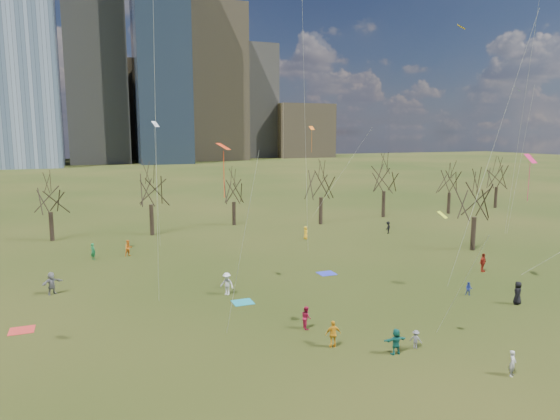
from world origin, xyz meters
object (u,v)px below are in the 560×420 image
object	(u,v)px
blanket_navy	(327,273)
person_2	(306,317)
blanket_crimson	(22,330)
person_1	(512,363)
blanket_teal	(243,302)
person_4	(333,334)

from	to	relation	value
blanket_navy	person_2	bearing A→B (deg)	-122.60
blanket_crimson	person_2	distance (m)	19.40
blanket_navy	person_1	world-z (taller)	person_1
person_2	blanket_teal	bearing A→B (deg)	24.30
blanket_navy	person_1	distance (m)	21.85
person_1	person_2	bearing A→B (deg)	92.61
person_4	blanket_teal	bearing A→B (deg)	-66.18
blanket_teal	blanket_crimson	bearing A→B (deg)	179.70
blanket_navy	blanket_crimson	distance (m)	26.00
blanket_teal	blanket_crimson	size ratio (longest dim) A/B	1.00
person_1	person_2	world-z (taller)	person_2
blanket_navy	person_1	xyz separation A→B (m)	(0.43, -21.84, 0.72)
person_1	person_2	distance (m)	12.92
person_4	person_2	bearing A→B (deg)	-76.39
blanket_teal	person_1	bearing A→B (deg)	-58.71
person_4	blanket_crimson	bearing A→B (deg)	-20.49
blanket_crimson	person_2	world-z (taller)	person_2
person_1	person_2	size ratio (longest dim) A/B	0.92
blanket_teal	person_4	world-z (taller)	person_4
blanket_navy	blanket_crimson	world-z (taller)	same
blanket_crimson	person_4	distance (m)	21.09
blanket_teal	person_2	xyz separation A→B (m)	(2.49, -6.67, 0.78)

